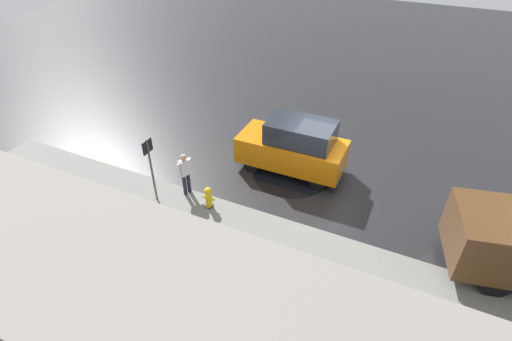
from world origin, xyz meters
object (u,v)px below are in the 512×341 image
Objects in this scene: moving_hatchback at (294,146)px; sign_post at (150,162)px; pedestrian at (185,171)px; fire_hydrant at (209,198)px.

sign_post is (3.55, 3.65, 0.55)m from moving_hatchback.
pedestrian is at bearing 46.31° from moving_hatchback.
moving_hatchback is 5.12m from sign_post.
moving_hatchback is at bearing -133.69° from pedestrian.
pedestrian is 0.68× the size of sign_post.
moving_hatchback is 4.03m from pedestrian.
fire_hydrant is 0.33× the size of sign_post.
sign_post is at bearing 45.81° from moving_hatchback.
pedestrian is (1.04, -0.30, 0.56)m from fire_hydrant.
sign_post is (0.76, 0.73, 0.62)m from pedestrian.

